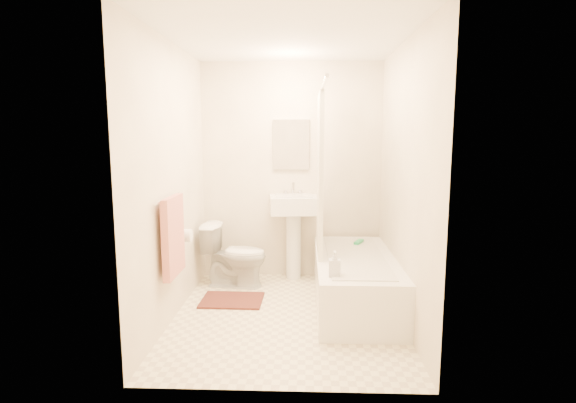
{
  "coord_description": "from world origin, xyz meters",
  "views": [
    {
      "loc": [
        0.16,
        -3.83,
        1.61
      ],
      "look_at": [
        0.0,
        0.25,
        1.0
      ],
      "focal_mm": 28.0,
      "sensor_mm": 36.0,
      "label": 1
    }
  ],
  "objects_px": {
    "sink": "(294,234)",
    "soap_bottle": "(335,264)",
    "bathtub": "(355,281)",
    "bath_mat": "(232,300)",
    "toilet": "(235,255)"
  },
  "relations": [
    {
      "from": "sink",
      "to": "soap_bottle",
      "type": "bearing_deg",
      "value": -81.25
    },
    {
      "from": "sink",
      "to": "bathtub",
      "type": "relative_size",
      "value": 0.61
    },
    {
      "from": "bath_mat",
      "to": "soap_bottle",
      "type": "height_order",
      "value": "soap_bottle"
    },
    {
      "from": "sink",
      "to": "soap_bottle",
      "type": "height_order",
      "value": "sink"
    },
    {
      "from": "bathtub",
      "to": "bath_mat",
      "type": "height_order",
      "value": "bathtub"
    },
    {
      "from": "toilet",
      "to": "sink",
      "type": "distance_m",
      "value": 0.7
    },
    {
      "from": "toilet",
      "to": "bathtub",
      "type": "relative_size",
      "value": 0.4
    },
    {
      "from": "toilet",
      "to": "bath_mat",
      "type": "relative_size",
      "value": 1.15
    },
    {
      "from": "toilet",
      "to": "bathtub",
      "type": "xyz_separation_m",
      "value": [
        1.22,
        -0.5,
        -0.1
      ]
    },
    {
      "from": "soap_bottle",
      "to": "bath_mat",
      "type": "bearing_deg",
      "value": 146.43
    },
    {
      "from": "bath_mat",
      "to": "bathtub",
      "type": "bearing_deg",
      "value": -1.64
    },
    {
      "from": "toilet",
      "to": "bath_mat",
      "type": "bearing_deg",
      "value": -168.63
    },
    {
      "from": "toilet",
      "to": "sink",
      "type": "bearing_deg",
      "value": -60.6
    },
    {
      "from": "bathtub",
      "to": "soap_bottle",
      "type": "relative_size",
      "value": 8.07
    },
    {
      "from": "bath_mat",
      "to": "toilet",
      "type": "bearing_deg",
      "value": 94.68
    }
  ]
}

